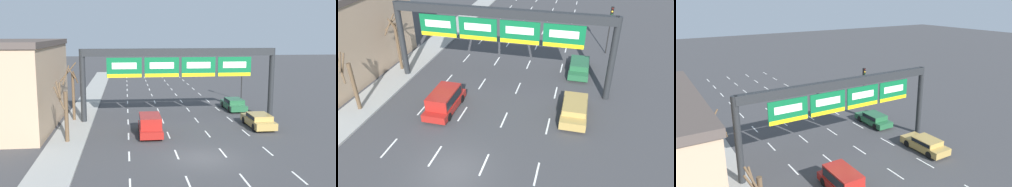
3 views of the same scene
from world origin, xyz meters
TOP-DOWN VIEW (x-y plane):
  - ground_plane at (0.00, 0.00)m, footprint 220.00×220.00m
  - sidewalk_left at (-9.65, 0.00)m, footprint 2.80×110.00m
  - lane_dashes at (-0.00, 13.50)m, footprint 10.02×67.00m
  - sign_gantry at (-0.00, 11.02)m, footprint 18.62×0.70m
  - car_green at (6.63, 15.36)m, footprint 1.84×4.65m
  - car_gold at (6.67, 7.70)m, footprint 1.91×4.56m
  - suv_red at (-3.16, 6.22)m, footprint 1.90×4.47m
  - traffic_light_near_gantry at (9.19, 20.84)m, footprint 0.30×0.35m
  - tree_bare_closest at (-10.13, 11.88)m, footprint 1.77×1.77m
  - tree_bare_second at (-9.72, 4.54)m, footprint 1.05×1.29m

SIDE VIEW (x-z plane):
  - ground_plane at x=0.00m, z-range 0.00..0.00m
  - lane_dashes at x=0.00m, z-range 0.00..0.01m
  - sidewalk_left at x=-9.65m, z-range 0.00..0.15m
  - car_gold at x=6.67m, z-range 0.06..1.30m
  - car_green at x=6.63m, z-range 0.05..1.32m
  - suv_red at x=-3.16m, z-range 0.10..1.77m
  - tree_bare_second at x=-9.72m, z-range 0.15..4.78m
  - tree_bare_closest at x=-10.13m, z-range 0.21..5.64m
  - traffic_light_near_gantry at x=9.19m, z-range 1.06..6.09m
  - sign_gantry at x=0.00m, z-range 2.03..8.95m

